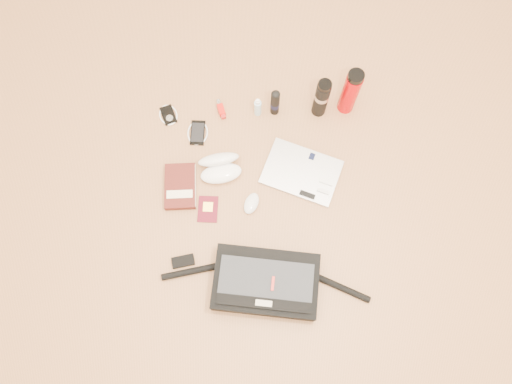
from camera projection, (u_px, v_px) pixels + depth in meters
ground at (260, 214)px, 2.13m from camera, size 4.00×4.00×0.00m
messenger_bag at (265, 283)px, 1.99m from camera, size 0.85×0.31×0.12m
laptop at (302, 173)px, 2.17m from camera, size 0.38×0.33×0.03m
book at (181, 187)px, 2.15m from camera, size 0.14×0.20×0.04m
passport at (208, 209)px, 2.13m from camera, size 0.09×0.12×0.01m
mouse at (251, 203)px, 2.13m from camera, size 0.09×0.11×0.03m
sunglasses_case at (220, 167)px, 2.15m from camera, size 0.20×0.18×0.10m
ipod at (168, 115)px, 2.26m from camera, size 0.10×0.11×0.01m
phone at (198, 133)px, 2.23m from camera, size 0.10×0.12×0.01m
inhaler at (221, 109)px, 2.26m from camera, size 0.04×0.10×0.03m
spray_bottle at (258, 107)px, 2.22m from camera, size 0.04×0.04×0.12m
aerosol_can at (275, 103)px, 2.19m from camera, size 0.05×0.05×0.17m
thermos_black at (321, 98)px, 2.16m from camera, size 0.08×0.08×0.24m
thermos_red at (350, 92)px, 2.15m from camera, size 0.07×0.07×0.28m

